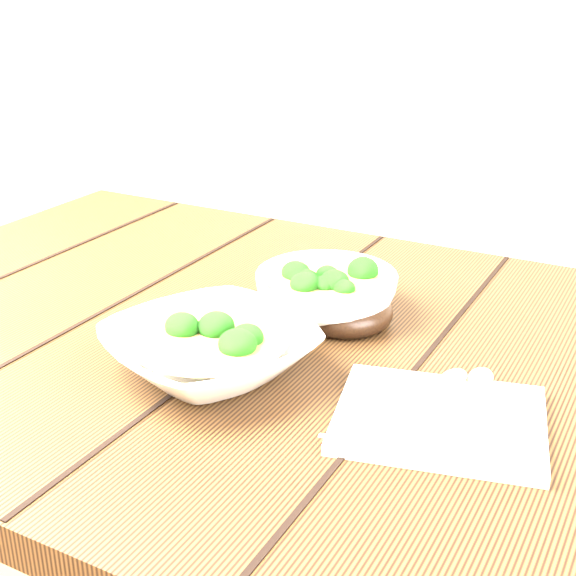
{
  "coord_description": "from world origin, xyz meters",
  "views": [
    {
      "loc": [
        0.42,
        -0.74,
        1.16
      ],
      "look_at": [
        0.01,
        0.03,
        0.8
      ],
      "focal_mm": 50.0,
      "sensor_mm": 36.0,
      "label": 1
    }
  ],
  "objects_px": {
    "table": "(271,422)",
    "soup_bowl_back": "(326,292)",
    "soup_bowl_front": "(210,349)",
    "napkin": "(439,419)",
    "trivet": "(345,312)"
  },
  "relations": [
    {
      "from": "soup_bowl_front",
      "to": "table",
      "type": "bearing_deg",
      "value": 83.97
    },
    {
      "from": "table",
      "to": "soup_bowl_back",
      "type": "height_order",
      "value": "soup_bowl_back"
    },
    {
      "from": "soup_bowl_back",
      "to": "trivet",
      "type": "relative_size",
      "value": 1.95
    },
    {
      "from": "trivet",
      "to": "napkin",
      "type": "relative_size",
      "value": 0.61
    },
    {
      "from": "soup_bowl_front",
      "to": "napkin",
      "type": "height_order",
      "value": "soup_bowl_front"
    },
    {
      "from": "soup_bowl_back",
      "to": "napkin",
      "type": "distance_m",
      "value": 0.27
    },
    {
      "from": "trivet",
      "to": "napkin",
      "type": "xyz_separation_m",
      "value": [
        0.18,
        -0.17,
        -0.01
      ]
    },
    {
      "from": "soup_bowl_front",
      "to": "trivet",
      "type": "relative_size",
      "value": 2.35
    },
    {
      "from": "napkin",
      "to": "soup_bowl_back",
      "type": "bearing_deg",
      "value": 125.63
    },
    {
      "from": "soup_bowl_front",
      "to": "napkin",
      "type": "relative_size",
      "value": 1.42
    },
    {
      "from": "table",
      "to": "soup_bowl_back",
      "type": "relative_size",
      "value": 5.2
    },
    {
      "from": "soup_bowl_back",
      "to": "trivet",
      "type": "distance_m",
      "value": 0.04
    },
    {
      "from": "soup_bowl_back",
      "to": "trivet",
      "type": "bearing_deg",
      "value": -19.47
    },
    {
      "from": "soup_bowl_front",
      "to": "trivet",
      "type": "xyz_separation_m",
      "value": [
        0.07,
        0.18,
        -0.01
      ]
    },
    {
      "from": "table",
      "to": "napkin",
      "type": "distance_m",
      "value": 0.29
    }
  ]
}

